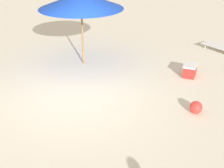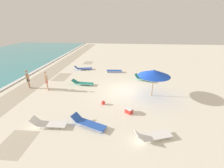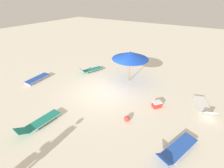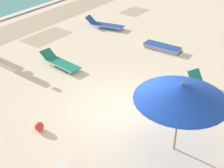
# 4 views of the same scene
# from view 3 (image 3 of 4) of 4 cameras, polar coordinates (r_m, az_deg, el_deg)

# --- Properties ---
(ground_plane) EXTENTS (60.00, 60.00, 0.16)m
(ground_plane) POSITION_cam_3_polar(r_m,az_deg,el_deg) (10.24, -2.89, -3.25)
(ground_plane) COLOR silver
(beach_umbrella) EXTENTS (2.59, 2.59, 2.34)m
(beach_umbrella) POSITION_cam_3_polar(r_m,az_deg,el_deg) (10.69, 7.01, 10.74)
(beach_umbrella) COLOR #9E7547
(beach_umbrella) RESTS_ON ground_plane
(lounger_stack) EXTENTS (0.70, 1.93, 0.24)m
(lounger_stack) POSITION_cam_3_polar(r_m,az_deg,el_deg) (12.78, -26.38, 1.73)
(lounger_stack) COLOR blue
(lounger_stack) RESTS_ON ground_plane
(sun_lounger_under_umbrella) EXTENTS (1.41, 2.10, 0.61)m
(sun_lounger_under_umbrella) POSITION_cam_3_polar(r_m,az_deg,el_deg) (12.88, -8.20, 5.52)
(sun_lounger_under_umbrella) COLOR #1E8475
(sun_lounger_under_umbrella) RESTS_ON ground_plane
(sun_lounger_beside_umbrella) EXTENTS (1.39, 2.31, 0.53)m
(sun_lounger_beside_umbrella) POSITION_cam_3_polar(r_m,az_deg,el_deg) (7.20, 23.60, -21.73)
(sun_lounger_beside_umbrella) COLOR blue
(sun_lounger_beside_umbrella) RESTS_ON ground_plane
(sun_lounger_mid_beach_solo) EXTENTS (0.80, 2.19, 0.49)m
(sun_lounger_mid_beach_solo) POSITION_cam_3_polar(r_m,az_deg,el_deg) (8.48, -25.97, -12.94)
(sun_lounger_mid_beach_solo) COLOR #1E8475
(sun_lounger_mid_beach_solo) RESTS_ON ground_plane
(sun_lounger_mid_beach_pair_a) EXTENTS (1.23, 2.14, 0.57)m
(sun_lounger_mid_beach_pair_a) POSITION_cam_3_polar(r_m,az_deg,el_deg) (10.07, 31.70, -7.14)
(sun_lounger_mid_beach_pair_a) COLOR white
(sun_lounger_mid_beach_pair_a) RESTS_ON ground_plane
(beach_ball) EXTENTS (0.30, 0.30, 0.30)m
(beach_ball) POSITION_cam_3_polar(r_m,az_deg,el_deg) (7.96, 5.69, -12.99)
(beach_ball) COLOR red
(beach_ball) RESTS_ON ground_plane
(cooler_box) EXTENTS (0.59, 0.61, 0.37)m
(cooler_box) POSITION_cam_3_polar(r_m,az_deg,el_deg) (9.13, 16.71, -7.45)
(cooler_box) COLOR red
(cooler_box) RESTS_ON ground_plane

